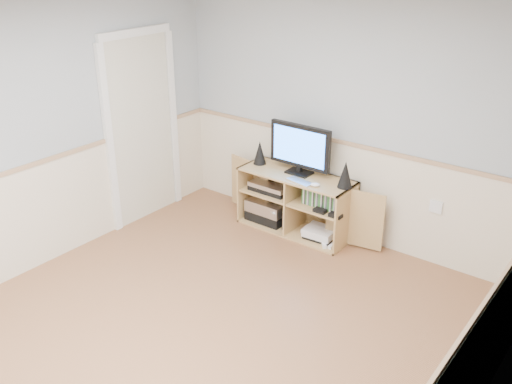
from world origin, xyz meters
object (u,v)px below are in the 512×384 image
monitor (300,148)px  game_consoles (320,233)px  keyboard (300,181)px  media_cabinet (299,201)px

monitor → game_consoles: size_ratio=1.55×
keyboard → monitor: bearing=135.5°
monitor → game_consoles: 0.93m
media_cabinet → game_consoles: (0.32, -0.07, -0.26)m
monitor → keyboard: size_ratio=2.48×
game_consoles → media_cabinet: bearing=168.0°
game_consoles → monitor: bearing=169.3°
keyboard → game_consoles: size_ratio=0.63×
keyboard → game_consoles: 0.63m
media_cabinet → keyboard: (0.13, -0.20, 0.32)m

